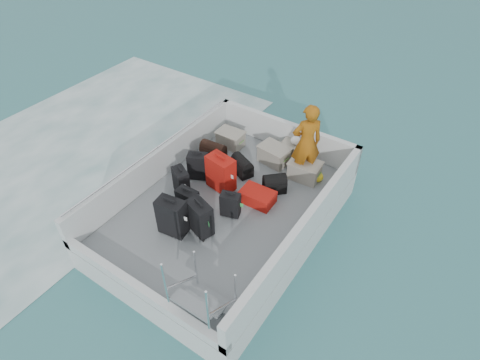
{
  "coord_description": "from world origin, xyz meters",
  "views": [
    {
      "loc": [
        3.46,
        -4.61,
        6.32
      ],
      "look_at": [
        0.04,
        0.46,
        1.0
      ],
      "focal_mm": 30.0,
      "sensor_mm": 36.0,
      "label": 1
    }
  ],
  "objects_px": {
    "suitcase_6": "(200,218)",
    "passenger": "(306,143)",
    "suitcase_5": "(221,173)",
    "suitcase_7": "(230,205)",
    "suitcase_3": "(172,217)",
    "crate_1": "(274,155)",
    "crate_2": "(295,151)",
    "suitcase_4": "(188,203)",
    "suitcase_8": "(257,197)",
    "suitcase_1": "(181,182)",
    "crate_0": "(231,139)",
    "suitcase_2": "(198,166)",
    "crate_3": "(305,171)"
  },
  "relations": [
    {
      "from": "suitcase_5",
      "to": "suitcase_6",
      "type": "distance_m",
      "value": 1.26
    },
    {
      "from": "suitcase_5",
      "to": "suitcase_4",
      "type": "bearing_deg",
      "value": -84.68
    },
    {
      "from": "suitcase_5",
      "to": "suitcase_7",
      "type": "xyz_separation_m",
      "value": [
        0.62,
        -0.54,
        -0.13
      ]
    },
    {
      "from": "suitcase_3",
      "to": "suitcase_6",
      "type": "bearing_deg",
      "value": 28.83
    },
    {
      "from": "crate_1",
      "to": "suitcase_8",
      "type": "bearing_deg",
      "value": -73.76
    },
    {
      "from": "suitcase_1",
      "to": "crate_0",
      "type": "bearing_deg",
      "value": 121.12
    },
    {
      "from": "suitcase_7",
      "to": "passenger",
      "type": "height_order",
      "value": "passenger"
    },
    {
      "from": "passenger",
      "to": "suitcase_7",
      "type": "bearing_deg",
      "value": 26.16
    },
    {
      "from": "suitcase_8",
      "to": "crate_0",
      "type": "xyz_separation_m",
      "value": [
        -1.57,
        1.29,
        0.05
      ]
    },
    {
      "from": "suitcase_6",
      "to": "passenger",
      "type": "distance_m",
      "value": 2.71
    },
    {
      "from": "crate_2",
      "to": "crate_3",
      "type": "distance_m",
      "value": 0.75
    },
    {
      "from": "suitcase_1",
      "to": "crate_3",
      "type": "xyz_separation_m",
      "value": [
        1.88,
        1.86,
        -0.11
      ]
    },
    {
      "from": "suitcase_4",
      "to": "passenger",
      "type": "distance_m",
      "value": 2.71
    },
    {
      "from": "suitcase_3",
      "to": "crate_1",
      "type": "xyz_separation_m",
      "value": [
        0.48,
        2.89,
        -0.2
      ]
    },
    {
      "from": "crate_1",
      "to": "suitcase_4",
      "type": "bearing_deg",
      "value": -102.91
    },
    {
      "from": "suitcase_6",
      "to": "crate_1",
      "type": "xyz_separation_m",
      "value": [
        0.07,
        2.58,
        -0.15
      ]
    },
    {
      "from": "suitcase_4",
      "to": "suitcase_8",
      "type": "bearing_deg",
      "value": 48.46
    },
    {
      "from": "suitcase_8",
      "to": "suitcase_5",
      "type": "bearing_deg",
      "value": 93.02
    },
    {
      "from": "suitcase_4",
      "to": "suitcase_8",
      "type": "relative_size",
      "value": 0.91
    },
    {
      "from": "suitcase_4",
      "to": "suitcase_3",
      "type": "bearing_deg",
      "value": -83.22
    },
    {
      "from": "suitcase_8",
      "to": "crate_1",
      "type": "bearing_deg",
      "value": 14.4
    },
    {
      "from": "suitcase_2",
      "to": "suitcase_7",
      "type": "bearing_deg",
      "value": -49.14
    },
    {
      "from": "suitcase_1",
      "to": "passenger",
      "type": "xyz_separation_m",
      "value": [
        1.81,
        1.91,
        0.58
      ]
    },
    {
      "from": "suitcase_7",
      "to": "crate_2",
      "type": "relative_size",
      "value": 0.91
    },
    {
      "from": "crate_3",
      "to": "suitcase_5",
      "type": "bearing_deg",
      "value": -135.54
    },
    {
      "from": "suitcase_7",
      "to": "crate_2",
      "type": "xyz_separation_m",
      "value": [
        0.16,
        2.35,
        -0.09
      ]
    },
    {
      "from": "suitcase_1",
      "to": "suitcase_4",
      "type": "bearing_deg",
      "value": -10.8
    },
    {
      "from": "suitcase_1",
      "to": "suitcase_8",
      "type": "bearing_deg",
      "value": 51.83
    },
    {
      "from": "suitcase_5",
      "to": "suitcase_8",
      "type": "distance_m",
      "value": 0.9
    },
    {
      "from": "suitcase_2",
      "to": "passenger",
      "type": "bearing_deg",
      "value": 10.42
    },
    {
      "from": "suitcase_7",
      "to": "suitcase_8",
      "type": "distance_m",
      "value": 0.67
    },
    {
      "from": "suitcase_4",
      "to": "passenger",
      "type": "relative_size",
      "value": 0.35
    },
    {
      "from": "crate_3",
      "to": "suitcase_6",
      "type": "bearing_deg",
      "value": -109.96
    },
    {
      "from": "suitcase_4",
      "to": "crate_0",
      "type": "height_order",
      "value": "suitcase_4"
    },
    {
      "from": "crate_0",
      "to": "passenger",
      "type": "xyz_separation_m",
      "value": [
        1.95,
        -0.04,
        0.7
      ]
    },
    {
      "from": "suitcase_1",
      "to": "suitcase_4",
      "type": "height_order",
      "value": "suitcase_4"
    },
    {
      "from": "crate_3",
      "to": "suitcase_2",
      "type": "bearing_deg",
      "value": -146.42
    },
    {
      "from": "suitcase_3",
      "to": "crate_2",
      "type": "distance_m",
      "value": 3.41
    },
    {
      "from": "suitcase_3",
      "to": "suitcase_7",
      "type": "bearing_deg",
      "value": 48.98
    },
    {
      "from": "suitcase_5",
      "to": "crate_2",
      "type": "relative_size",
      "value": 1.36
    },
    {
      "from": "suitcase_8",
      "to": "crate_1",
      "type": "height_order",
      "value": "crate_1"
    },
    {
      "from": "passenger",
      "to": "crate_3",
      "type": "bearing_deg",
      "value": 98.45
    },
    {
      "from": "crate_1",
      "to": "crate_3",
      "type": "xyz_separation_m",
      "value": [
        0.82,
        -0.11,
        -0.0
      ]
    },
    {
      "from": "suitcase_2",
      "to": "crate_0",
      "type": "relative_size",
      "value": 1.03
    },
    {
      "from": "crate_0",
      "to": "suitcase_3",
      "type": "bearing_deg",
      "value": -76.09
    },
    {
      "from": "suitcase_6",
      "to": "passenger",
      "type": "relative_size",
      "value": 0.39
    },
    {
      "from": "suitcase_2",
      "to": "crate_2",
      "type": "relative_size",
      "value": 1.05
    },
    {
      "from": "crate_1",
      "to": "crate_2",
      "type": "relative_size",
      "value": 1.1
    },
    {
      "from": "passenger",
      "to": "suitcase_3",
      "type": "bearing_deg",
      "value": 20.77
    },
    {
      "from": "suitcase_2",
      "to": "suitcase_7",
      "type": "height_order",
      "value": "suitcase_2"
    }
  ]
}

